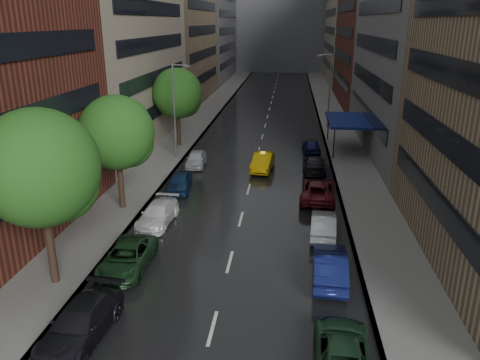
# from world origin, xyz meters

# --- Properties ---
(road) EXTENTS (14.00, 140.00, 0.01)m
(road) POSITION_xyz_m (0.00, 50.00, 0.01)
(road) COLOR black
(road) RESTS_ON ground
(sidewalk_left) EXTENTS (4.00, 140.00, 0.15)m
(sidewalk_left) POSITION_xyz_m (-9.00, 50.00, 0.07)
(sidewalk_left) COLOR gray
(sidewalk_left) RESTS_ON ground
(sidewalk_right) EXTENTS (4.00, 140.00, 0.15)m
(sidewalk_right) POSITION_xyz_m (9.00, 50.00, 0.07)
(sidewalk_right) COLOR gray
(sidewalk_right) RESTS_ON ground
(buildings_right) EXTENTS (8.05, 109.10, 36.00)m
(buildings_right) POSITION_xyz_m (15.00, 56.70, 15.03)
(buildings_right) COLOR #937A5B
(buildings_right) RESTS_ON ground
(building_far) EXTENTS (40.00, 14.00, 32.00)m
(building_far) POSITION_xyz_m (0.00, 118.00, 16.00)
(building_far) COLOR slate
(building_far) RESTS_ON ground
(tree_near) EXTENTS (5.70, 5.70, 9.08)m
(tree_near) POSITION_xyz_m (-8.60, 6.80, 6.22)
(tree_near) COLOR #382619
(tree_near) RESTS_ON ground
(tree_mid) EXTENTS (5.12, 5.12, 8.16)m
(tree_mid) POSITION_xyz_m (-8.60, 16.92, 5.58)
(tree_mid) COLOR #382619
(tree_mid) RESTS_ON ground
(tree_far) EXTENTS (5.20, 5.20, 8.29)m
(tree_far) POSITION_xyz_m (-8.60, 34.67, 5.67)
(tree_far) COLOR #382619
(tree_far) RESTS_ON ground
(taxi) EXTENTS (2.07, 4.82, 1.55)m
(taxi) POSITION_xyz_m (0.81, 27.24, 0.77)
(taxi) COLOR yellow
(taxi) RESTS_ON ground
(parked_cars_left) EXTENTS (2.54, 29.78, 1.50)m
(parked_cars_left) POSITION_xyz_m (-5.40, 13.20, 0.71)
(parked_cars_left) COLOR black
(parked_cars_left) RESTS_ON ground
(parked_cars_right) EXTENTS (2.96, 35.88, 1.60)m
(parked_cars_right) POSITION_xyz_m (5.40, 17.29, 0.73)
(parked_cars_right) COLOR #1B3C22
(parked_cars_right) RESTS_ON ground
(street_lamp_left) EXTENTS (1.74, 0.22, 9.00)m
(street_lamp_left) POSITION_xyz_m (-7.72, 30.00, 4.89)
(street_lamp_left) COLOR gray
(street_lamp_left) RESTS_ON sidewalk_left
(street_lamp_right) EXTENTS (1.74, 0.22, 9.00)m
(street_lamp_right) POSITION_xyz_m (7.72, 45.00, 4.89)
(street_lamp_right) COLOR gray
(street_lamp_right) RESTS_ON sidewalk_right
(awning) EXTENTS (4.00, 8.00, 3.12)m
(awning) POSITION_xyz_m (8.98, 35.00, 3.13)
(awning) COLOR navy
(awning) RESTS_ON sidewalk_right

